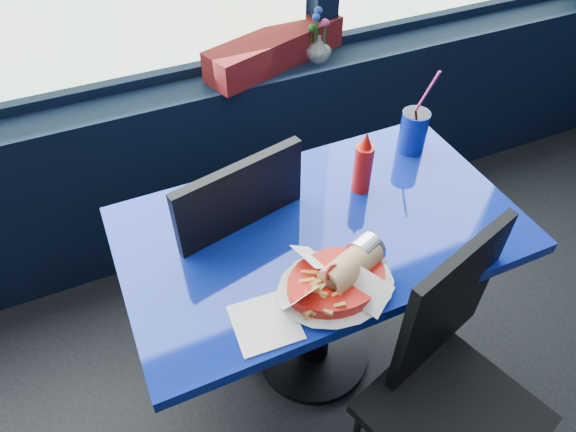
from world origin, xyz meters
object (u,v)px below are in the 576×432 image
(planter_box, at_px, (276,49))
(ketchup_bottle, at_px, (363,165))
(chair_near_front, at_px, (449,373))
(soda_cup, at_px, (413,131))
(near_table, at_px, (319,264))
(chair_near_back, at_px, (241,236))
(flower_vase, at_px, (319,46))
(food_basket, at_px, (338,279))

(planter_box, distance_m, ketchup_bottle, 0.79)
(chair_near_front, xyz_separation_m, soda_cup, (0.28, 0.69, 0.29))
(near_table, height_order, ketchup_bottle, ketchup_bottle)
(chair_near_back, bearing_deg, ketchup_bottle, 148.43)
(near_table, xyz_separation_m, planter_box, (0.23, 0.88, 0.30))
(chair_near_back, bearing_deg, flower_vase, -147.11)
(chair_near_front, distance_m, soda_cup, 0.80)
(chair_near_back, xyz_separation_m, ketchup_bottle, (0.38, -0.13, 0.29))
(chair_near_front, relative_size, flower_vase, 4.16)
(planter_box, bearing_deg, near_table, -123.26)
(chair_near_front, height_order, chair_near_back, chair_near_back)
(planter_box, xyz_separation_m, flower_vase, (0.17, -0.06, 0.00))
(chair_near_back, height_order, soda_cup, soda_cup)
(chair_near_back, relative_size, food_basket, 3.25)
(near_table, height_order, chair_near_front, chair_near_front)
(planter_box, relative_size, flower_vase, 2.84)
(flower_vase, xyz_separation_m, ketchup_bottle, (-0.21, -0.73, -0.02))
(chair_near_front, distance_m, food_basket, 0.43)
(near_table, height_order, chair_near_back, chair_near_back)
(flower_vase, bearing_deg, planter_box, 162.00)
(ketchup_bottle, bearing_deg, chair_near_front, -91.86)
(ketchup_bottle, bearing_deg, planter_box, 87.19)
(planter_box, bearing_deg, flower_vase, -36.72)
(chair_near_back, relative_size, soda_cup, 3.07)
(chair_near_front, bearing_deg, planter_box, 70.35)
(near_table, bearing_deg, chair_near_front, -70.44)
(chair_near_back, relative_size, planter_box, 1.54)
(chair_near_back, distance_m, planter_box, 0.84)
(planter_box, xyz_separation_m, ketchup_bottle, (-0.04, -0.79, -0.02))
(chair_near_back, distance_m, ketchup_bottle, 0.49)
(chair_near_front, bearing_deg, ketchup_bottle, 70.90)
(food_basket, relative_size, soda_cup, 0.95)
(flower_vase, bearing_deg, ketchup_bottle, -105.93)
(food_basket, distance_m, soda_cup, 0.68)
(chair_near_front, height_order, food_basket, chair_near_front)
(chair_near_back, height_order, flower_vase, flower_vase)
(flower_vase, relative_size, soda_cup, 0.70)
(chair_near_front, xyz_separation_m, flower_vase, (0.23, 1.31, 0.33))
(near_table, distance_m, soda_cup, 0.57)
(chair_near_back, bearing_deg, planter_box, -135.22)
(chair_near_front, xyz_separation_m, chair_near_back, (-0.36, 0.71, 0.03))
(planter_box, relative_size, soda_cup, 2.00)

